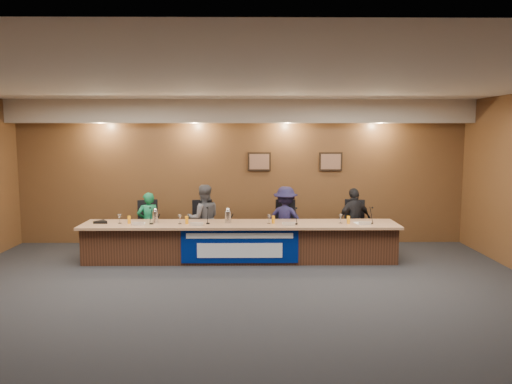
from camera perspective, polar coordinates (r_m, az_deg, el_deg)
floor at (r=7.60m, az=-2.20°, el=-12.38°), size 10.00×10.00×0.00m
ceiling at (r=7.21m, az=-2.32°, el=12.41°), size 10.00×8.00×0.04m
wall_back at (r=11.21m, az=-1.67°, el=2.22°), size 10.00×0.04×3.20m
soffit at (r=10.93m, az=-1.72°, el=9.19°), size 10.00×0.50×0.50m
dais_body at (r=9.81m, az=-1.82°, el=-5.83°), size 6.00×0.80×0.70m
dais_top at (r=9.69m, az=-1.84°, el=-3.73°), size 6.10×0.95×0.05m
banner at (r=9.40m, az=-1.88°, el=-6.20°), size 2.20×0.02×0.65m
banner_text_upper at (r=9.34m, az=-1.88°, el=-5.03°), size 2.00×0.01×0.10m
banner_text_lower at (r=9.41m, az=-1.87°, el=-6.70°), size 1.60×0.01×0.28m
wall_photo_left at (r=11.16m, az=0.38°, el=3.49°), size 0.52×0.04×0.42m
wall_photo_right at (r=11.30m, az=8.53°, el=3.46°), size 0.52×0.04×0.42m
panelist_a at (r=10.61m, az=-12.18°, el=-3.45°), size 0.53×0.43×1.27m
panelist_b at (r=10.43m, az=-6.00°, el=-3.06°), size 0.80×0.68×1.43m
panelist_c at (r=10.41m, az=3.39°, el=-3.18°), size 1.01×0.75×1.39m
panelist_d at (r=10.61m, az=11.15°, el=-3.19°), size 0.86×0.60×1.35m
office_chair_a at (r=10.73m, az=-12.05°, el=-4.17°), size 0.62×0.62×0.08m
office_chair_b at (r=10.57m, az=-5.93°, el=-4.23°), size 0.59×0.59×0.08m
office_chair_c at (r=10.54m, az=3.34°, el=-4.22°), size 0.52×0.52×0.08m
office_chair_d at (r=10.74m, az=11.02°, el=-4.14°), size 0.61×0.61×0.08m
nameplate_a at (r=9.69m, az=-13.35°, el=-3.49°), size 0.24×0.08×0.10m
microphone_a at (r=9.79m, az=-11.85°, el=-3.55°), size 0.07×0.07×0.02m
juice_glass_a at (r=9.93m, az=-14.30°, el=-3.09°), size 0.06×0.06×0.15m
water_glass_a at (r=9.98m, az=-15.33°, el=-2.99°), size 0.08×0.08×0.18m
nameplate_b at (r=9.45m, az=-6.80°, el=-3.61°), size 0.24×0.08×0.10m
microphone_b at (r=9.64m, az=-5.51°, el=-3.59°), size 0.07×0.07×0.02m
juice_glass_b at (r=9.68m, az=-7.91°, el=-3.20°), size 0.06×0.06×0.15m
water_glass_b at (r=9.70m, az=-8.69°, el=-3.10°), size 0.08×0.08×0.18m
nameplate_c at (r=9.43m, az=3.78°, el=-3.60°), size 0.24×0.08×0.10m
microphone_c at (r=9.59m, az=4.58°, el=-3.65°), size 0.07×0.07×0.02m
juice_glass_c at (r=9.65m, az=1.98°, el=-3.16°), size 0.06×0.06×0.15m
water_glass_c at (r=9.60m, az=1.49°, el=-3.12°), size 0.08×0.08×0.18m
nameplate_d at (r=9.68m, az=12.34°, el=-3.47°), size 0.24×0.08×0.10m
microphone_d at (r=9.87m, az=12.97°, el=-3.49°), size 0.07×0.07×0.02m
juice_glass_d at (r=9.78m, az=10.52°, el=-3.14°), size 0.06×0.06×0.15m
water_glass_d at (r=9.78m, az=9.65°, el=-3.04°), size 0.08×0.08×0.18m
carafe_left at (r=9.89m, az=-11.43°, el=-2.82°), size 0.11×0.11×0.23m
carafe_mid at (r=9.71m, az=-3.21°, el=-2.87°), size 0.13×0.13×0.23m
speakerphone at (r=10.13m, az=-17.25°, el=-3.28°), size 0.32×0.32×0.05m
paper_stack at (r=9.86m, az=11.91°, el=-3.52°), size 0.26×0.33×0.01m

